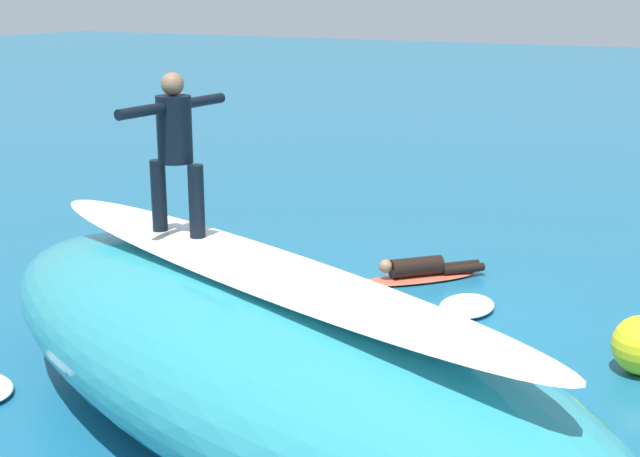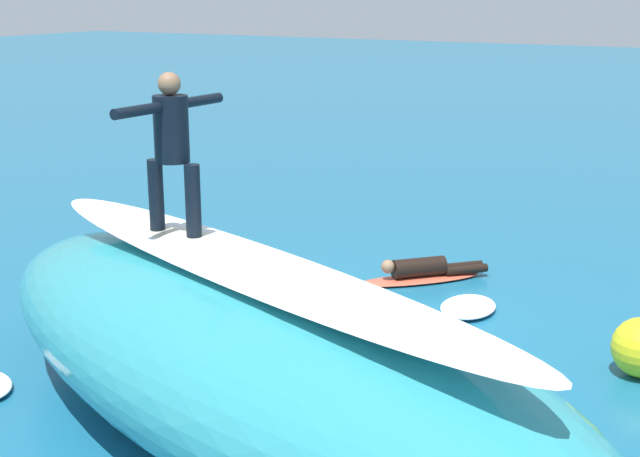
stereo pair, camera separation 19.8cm
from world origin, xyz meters
name	(u,v)px [view 2 (the right image)]	position (x,y,z in m)	size (l,w,h in m)	color
ground_plane	(342,333)	(0.00, 0.00, 0.00)	(120.00, 120.00, 0.00)	#196084
wave_crest	(250,356)	(-0.53, 2.91, 0.89)	(8.31, 3.00, 1.77)	teal
wave_foam_lip	(248,265)	(-0.53, 2.91, 1.81)	(7.06, 1.05, 0.08)	white
surfboard_riding	(176,237)	(0.65, 2.48, 1.82)	(2.29, 0.56, 0.09)	#EAE5C6
surfer_riding	(172,141)	(0.65, 2.48, 2.83)	(0.66, 1.57, 1.66)	black
surfboard_paddling	(418,279)	(-0.02, -2.44, 0.04)	(1.99, 0.50, 0.08)	#E0563D
surfer_paddling	(427,267)	(-0.11, -2.53, 0.21)	(1.31, 1.37, 0.31)	black
foam_patch_mid	(315,285)	(1.16, -1.32, 0.07)	(0.68, 0.50, 0.14)	white
foam_patch_far	(468,307)	(-1.13, -1.58, 0.06)	(1.02, 0.73, 0.13)	white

